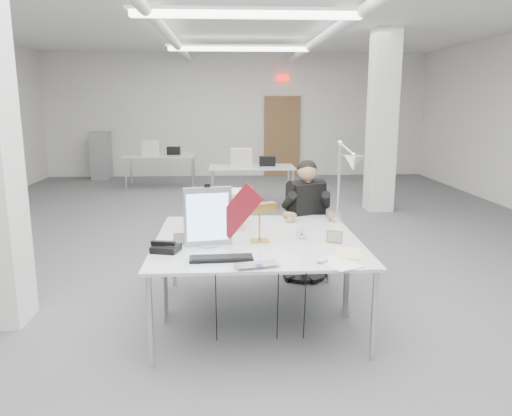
{
  "coord_description": "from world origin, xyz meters",
  "views": [
    {
      "loc": [
        -0.25,
        -6.35,
        1.95
      ],
      "look_at": [
        -0.01,
        -2.0,
        1.02
      ],
      "focal_mm": 35.0,
      "sensor_mm": 36.0,
      "label": 1
    }
  ],
  "objects": [
    {
      "name": "monitor",
      "position": [
        -0.43,
        -2.25,
        1.01
      ],
      "size": [
        0.41,
        0.12,
        0.5
      ],
      "primitive_type": "cube",
      "rotation": [
        0.0,
        0.0,
        0.19
      ],
      "color": "#A2A2A6",
      "rests_on": "desk_main"
    },
    {
      "name": "pennant",
      "position": [
        -0.17,
        -2.29,
        1.06
      ],
      "size": [
        0.42,
        0.21,
        0.5
      ],
      "primitive_type": "cube",
      "rotation": [
        0.0,
        -0.87,
        -0.44
      ],
      "color": "maroon",
      "rests_on": "monitor"
    },
    {
      "name": "bg_desk_b",
      "position": [
        -1.8,
        5.2,
        0.74
      ],
      "size": [
        1.6,
        0.8,
        0.02
      ],
      "primitive_type": "cube",
      "color": "silver",
      "rests_on": "room_shell"
    },
    {
      "name": "picture_frame_left",
      "position": [
        -0.66,
        -2.22,
        0.81
      ],
      "size": [
        0.13,
        0.04,
        0.1
      ],
      "primitive_type": "cube",
      "rotation": [
        -0.21,
        0.0,
        0.09
      ],
      "color": "#B87D4F",
      "rests_on": "desk_main"
    },
    {
      "name": "desk_clock",
      "position": [
        0.4,
        -2.09,
        0.81
      ],
      "size": [
        0.09,
        0.04,
        0.09
      ],
      "primitive_type": "cylinder",
      "rotation": [
        1.57,
        0.0,
        -0.11
      ],
      "color": "silver",
      "rests_on": "desk_main"
    },
    {
      "name": "paper_stack_a",
      "position": [
        0.57,
        -2.8,
        0.76
      ],
      "size": [
        0.35,
        0.39,
        0.01
      ],
      "primitive_type": "cube",
      "rotation": [
        0.0,
        0.0,
        0.49
      ],
      "color": "white",
      "rests_on": "desk_main"
    },
    {
      "name": "seated_person",
      "position": [
        0.6,
        -1.07,
        0.9
      ],
      "size": [
        0.63,
        0.69,
        0.83
      ],
      "primitive_type": null,
      "rotation": [
        0.0,
        0.0,
        0.42
      ],
      "color": "black",
      "rests_on": "office_chair"
    },
    {
      "name": "bg_desk_a",
      "position": [
        0.2,
        3.0,
        0.74
      ],
      "size": [
        1.6,
        0.8,
        0.02
      ],
      "primitive_type": "cube",
      "color": "silver",
      "rests_on": "room_shell"
    },
    {
      "name": "paper_stack_c",
      "position": [
        0.73,
        -2.47,
        0.76
      ],
      "size": [
        0.23,
        0.2,
        0.01
      ],
      "primitive_type": "cube",
      "rotation": [
        0.0,
        0.0,
        -0.32
      ],
      "color": "silver",
      "rests_on": "desk_main"
    },
    {
      "name": "desk_phone",
      "position": [
        -0.77,
        -2.41,
        0.78
      ],
      "size": [
        0.25,
        0.24,
        0.05
      ],
      "primitive_type": "cube",
      "rotation": [
        0.0,
        0.0,
        -0.28
      ],
      "color": "black",
      "rests_on": "desk_main"
    },
    {
      "name": "desk_second",
      "position": [
        0.0,
        -1.6,
        0.74
      ],
      "size": [
        1.8,
        0.9,
        0.02
      ],
      "primitive_type": "cube",
      "color": "silver",
      "rests_on": "room_shell"
    },
    {
      "name": "paper_stack_b",
      "position": [
        0.71,
        -2.59,
        0.76
      ],
      "size": [
        0.23,
        0.29,
        0.01
      ],
      "primitive_type": "cube",
      "rotation": [
        0.0,
        0.0,
        -0.18
      ],
      "color": "#F3D891",
      "rests_on": "desk_main"
    },
    {
      "name": "filing_cabinet",
      "position": [
        -3.5,
        6.65,
        0.6
      ],
      "size": [
        0.45,
        0.55,
        1.2
      ],
      "primitive_type": "cube",
      "color": "gray",
      "rests_on": "room_shell"
    },
    {
      "name": "laptop",
      "position": [
        -0.03,
        -2.89,
        0.77
      ],
      "size": [
        0.38,
        0.29,
        0.03
      ],
      "primitive_type": "imported",
      "rotation": [
        0.0,
        0.0,
        0.24
      ],
      "color": "#B9B8BE",
      "rests_on": "desk_main"
    },
    {
      "name": "desk_main",
      "position": [
        0.0,
        -2.5,
        0.74
      ],
      "size": [
        1.8,
        0.9,
        0.02
      ],
      "primitive_type": "cube",
      "color": "silver",
      "rests_on": "room_shell"
    },
    {
      "name": "office_chair",
      "position": [
        0.6,
        -1.02,
        0.48
      ],
      "size": [
        0.62,
        0.62,
        0.96
      ],
      "primitive_type": null,
      "rotation": [
        0.0,
        0.0,
        0.42
      ],
      "color": "black",
      "rests_on": "room_shell"
    },
    {
      "name": "architect_lamp",
      "position": [
        0.85,
        -1.75,
        1.26
      ],
      "size": [
        0.56,
        0.82,
        1.01
      ],
      "primitive_type": null,
      "rotation": [
        0.0,
        0.0,
        -0.42
      ],
      "color": "#B8B7BC",
      "rests_on": "desk_second"
    },
    {
      "name": "bankers_lamp",
      "position": [
        0.02,
        -2.16,
        0.94
      ],
      "size": [
        0.35,
        0.25,
        0.36
      ],
      "primitive_type": null,
      "rotation": [
        0.0,
        0.0,
        0.42
      ],
      "color": "#B38538",
      "rests_on": "desk_main"
    },
    {
      "name": "beige_monitor",
      "position": [
        -0.3,
        -1.63,
        0.93
      ],
      "size": [
        0.38,
        0.36,
        0.36
      ],
      "primitive_type": "cube",
      "rotation": [
        0.0,
        0.0,
        0.01
      ],
      "color": "beige",
      "rests_on": "desk_second"
    },
    {
      "name": "room_shell",
      "position": [
        0.04,
        0.13,
        1.69
      ],
      "size": [
        10.04,
        14.04,
        3.24
      ],
      "color": "#515153",
      "rests_on": "ground"
    },
    {
      "name": "mouse",
      "position": [
        0.45,
        -2.78,
        0.77
      ],
      "size": [
        0.11,
        0.09,
        0.04
      ],
      "primitive_type": "ellipsoid",
      "rotation": [
        0.0,
        0.0,
        0.28
      ],
      "color": "silver",
      "rests_on": "desk_main"
    },
    {
      "name": "keyboard",
      "position": [
        -0.31,
        -2.66,
        0.77
      ],
      "size": [
        0.5,
        0.19,
        0.02
      ],
      "primitive_type": "cube",
      "rotation": [
        0.0,
        0.0,
        0.05
      ],
      "color": "black",
      "rests_on": "desk_main"
    },
    {
      "name": "picture_frame_right",
      "position": [
        0.66,
        -2.24,
        0.81
      ],
      "size": [
        0.14,
        0.09,
        0.11
      ],
      "primitive_type": "cube",
      "rotation": [
        -0.21,
        0.0,
        -0.44
      ],
      "color": "#AF7A4B",
      "rests_on": "desk_main"
    }
  ]
}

